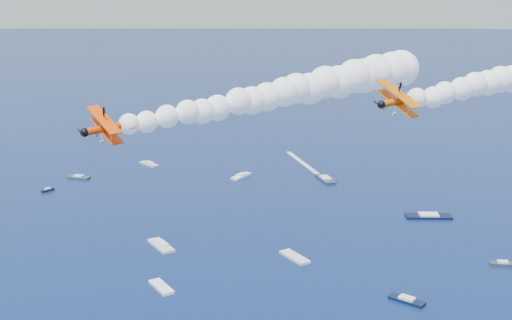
# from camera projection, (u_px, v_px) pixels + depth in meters

# --- Properties ---
(biplane_lead) EXTENTS (10.45, 10.69, 7.23)m
(biplane_lead) POSITION_uv_depth(u_px,v_px,m) (399.00, 101.00, 87.79)
(biplane_lead) COLOR #D95804
(biplane_trail) EXTENTS (10.86, 11.06, 7.08)m
(biplane_trail) POSITION_uv_depth(u_px,v_px,m) (108.00, 128.00, 84.63)
(biplane_trail) COLOR #E63D04
(smoke_trail_trail) EXTENTS (55.20, 55.19, 9.90)m
(smoke_trail_trail) POSITION_uv_depth(u_px,v_px,m) (283.00, 93.00, 97.97)
(smoke_trail_trail) COLOR white
(spectator_boats) EXTENTS (214.34, 173.56, 0.70)m
(spectator_boats) POSITION_uv_depth(u_px,v_px,m) (296.00, 257.00, 186.02)
(spectator_boats) COLOR silver
(spectator_boats) RESTS_ON ground
(boat_wakes) EXTENTS (151.84, 88.47, 0.04)m
(boat_wakes) POSITION_uv_depth(u_px,v_px,m) (480.00, 193.00, 241.58)
(boat_wakes) COLOR white
(boat_wakes) RESTS_ON ground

